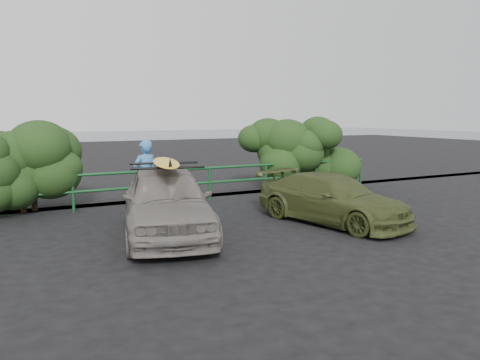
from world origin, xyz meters
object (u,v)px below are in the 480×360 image
object	(u,v)px
sedan	(167,202)
surfboard	(166,162)
man	(145,176)
guardrail	(179,186)
olive_vehicle	(332,199)

from	to	relation	value
sedan	surfboard	bearing A→B (deg)	0.00
sedan	man	bearing A→B (deg)	96.75
man	guardrail	bearing A→B (deg)	-163.56
guardrail	olive_vehicle	distance (m)	4.82
man	olive_vehicle	bearing A→B (deg)	121.81
guardrail	man	bearing A→B (deg)	-148.14
man	surfboard	world-z (taller)	man
sedan	man	size ratio (longest dim) A/B	2.29
guardrail	surfboard	xyz separation A→B (m)	(-1.54, -3.56, 1.09)
man	surfboard	distance (m)	2.90
guardrail	olive_vehicle	xyz separation A→B (m)	(2.46, -4.15, 0.07)
olive_vehicle	man	xyz separation A→B (m)	(-3.67, 3.39, 0.38)
olive_vehicle	man	distance (m)	5.01
guardrail	man	xyz separation A→B (m)	(-1.21, -0.75, 0.45)
surfboard	man	bearing A→B (deg)	96.75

